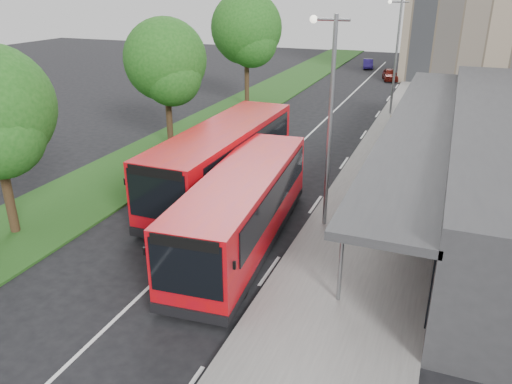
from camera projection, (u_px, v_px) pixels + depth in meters
ground at (209, 230)px, 19.92m from camera, size 120.00×120.00×0.00m
pavement at (412, 123)px, 35.06m from camera, size 5.00×80.00×0.15m
grass_verge at (242, 108)px, 39.44m from camera, size 5.00×80.00×0.10m
lane_centre_line at (311, 133)px, 32.81m from camera, size 0.12×70.00×0.01m
kerb_dashes at (371, 124)px, 35.13m from camera, size 0.12×56.00×0.01m
station_building at (504, 154)px, 22.35m from camera, size 7.70×26.00×4.00m
tree_mid at (166, 65)px, 28.20m from camera, size 4.67×4.67×7.50m
tree_far at (247, 33)px, 38.20m from camera, size 5.43×5.43×8.73m
lamp_post_near at (328, 112)px, 18.44m from camera, size 1.44×0.28×8.00m
lamp_post_far at (396, 50)px, 35.62m from camera, size 1.44×0.28×8.00m
bus_main at (243, 209)px, 18.26m from camera, size 3.40×10.33×2.88m
bus_second at (223, 161)px, 22.80m from camera, size 3.04×11.22×3.17m
litter_bin at (399, 155)px, 26.94m from camera, size 0.57×0.57×0.77m
bollard at (391, 123)px, 32.63m from camera, size 0.18×0.18×1.02m
car_near at (390, 74)px, 50.78m from camera, size 2.15×3.68×1.17m
car_far at (368, 64)px, 58.07m from camera, size 1.68×3.27×1.03m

